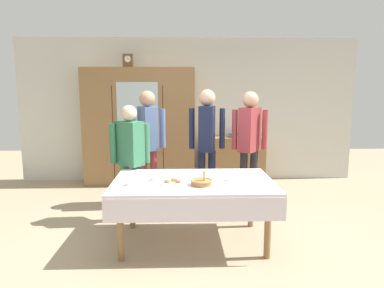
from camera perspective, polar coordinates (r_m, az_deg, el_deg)
ground_plane at (r=4.27m, az=0.09°, el=-14.88°), size 12.00×12.00×0.00m
back_wall at (r=6.57m, az=-0.69°, el=5.65°), size 6.40×0.10×2.70m
dining_table at (r=3.82m, az=0.21°, el=-7.50°), size 1.79×1.12×0.73m
wall_cabinet at (r=6.34m, az=-8.80°, el=2.87°), size 2.01×0.46×2.13m
mantel_clock at (r=6.35m, az=-10.68°, el=13.56°), size 0.18×0.11×0.24m
bookshelf_low at (r=6.51m, az=6.88°, el=-2.60°), size 1.19×0.35×0.86m
book_stack at (r=6.44m, az=6.96°, el=1.50°), size 0.18×0.22×0.08m
tea_cup_center at (r=3.84m, az=6.48°, el=-5.72°), size 0.13×0.13×0.06m
tea_cup_mid_right at (r=3.84m, az=-6.26°, el=-5.71°), size 0.13×0.13×0.06m
tea_cup_back_edge at (r=3.67m, az=-10.38°, el=-6.49°), size 0.13×0.13×0.06m
bread_basket at (r=3.63m, az=1.62°, el=-6.39°), size 0.24×0.24×0.16m
pastry_plate at (r=3.71m, az=-3.24°, el=-6.43°), size 0.28×0.28×0.05m
spoon_far_left at (r=4.05m, az=10.48°, el=-5.39°), size 0.12×0.02×0.01m
spoon_back_edge at (r=3.49m, az=-6.02°, el=-7.60°), size 0.12×0.02×0.01m
spoon_front_edge at (r=3.95m, az=0.55°, el=-5.59°), size 0.12×0.02×0.01m
person_near_right_end at (r=4.50m, az=-10.38°, el=-1.36°), size 0.52×0.38×1.54m
person_behind_table_right at (r=4.91m, az=2.52°, el=1.26°), size 0.52×0.39×1.74m
person_behind_table_left at (r=5.00m, az=9.63°, el=1.07°), size 0.52×0.41×1.72m
person_beside_shelf at (r=5.08m, az=-7.41°, el=1.32°), size 0.52×0.41×1.73m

